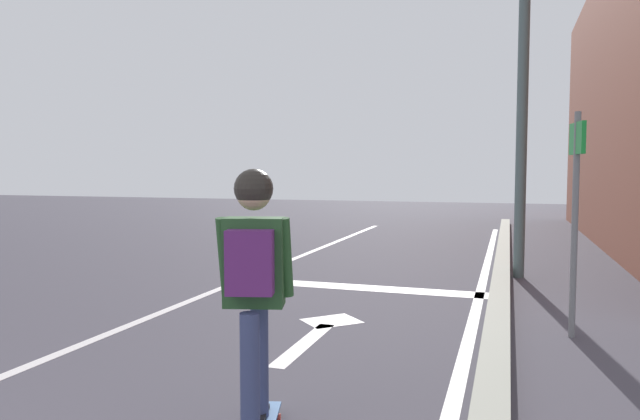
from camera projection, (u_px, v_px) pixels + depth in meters
lane_line_center at (202, 296)px, 7.31m from camera, size 0.12×20.00×0.01m
lane_line_curbside at (474, 317)px, 6.26m from camera, size 0.12×20.00×0.01m
stop_bar at (358, 287)px, 7.86m from camera, size 3.52×0.40×0.01m
lane_arrow_stem at (304, 344)px, 5.28m from camera, size 0.16×1.40×0.01m
lane_arrow_head at (332, 321)px, 6.09m from camera, size 0.71×0.71×0.01m
curb_strip at (498, 313)px, 6.17m from camera, size 0.24×24.00×0.14m
skater at (254, 270)px, 3.29m from camera, size 0.42×0.59×1.53m
traffic_signal_mast at (471, 20)px, 8.60m from camera, size 3.90×0.34×5.87m
street_sign_post at (576, 191)px, 5.40m from camera, size 0.10×0.44×2.15m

